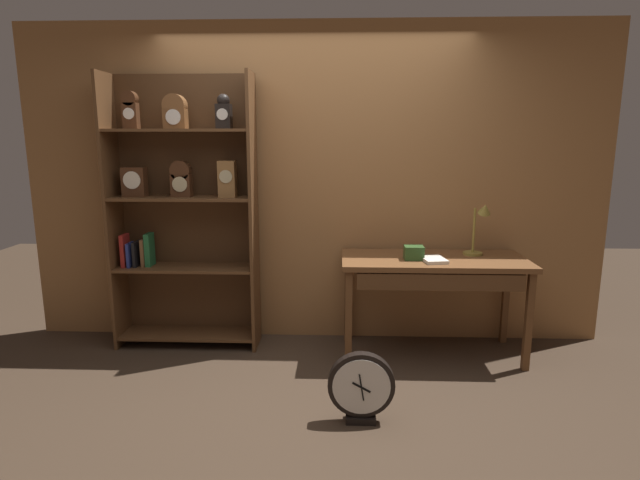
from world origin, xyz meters
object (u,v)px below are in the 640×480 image
desk_lamp (479,227)px  open_repair_manual (434,260)px  round_clock_large (361,387)px  bookshelf (183,208)px  workbench (434,270)px  toolbox_small (414,253)px

desk_lamp → open_repair_manual: desk_lamp is taller
round_clock_large → bookshelf: bearing=139.9°
workbench → open_repair_manual: bearing=-104.6°
bookshelf → round_clock_large: bearing=-40.1°
workbench → round_clock_large: bearing=-120.9°
workbench → open_repair_manual: 0.14m
toolbox_small → open_repair_manual: toolbox_small is taller
toolbox_small → round_clock_large: bearing=-114.0°
bookshelf → desk_lamp: (2.34, -0.06, -0.13)m
bookshelf → toolbox_small: bookshelf is taller
bookshelf → workbench: bearing=-5.4°
toolbox_small → round_clock_large: (-0.43, -0.96, -0.61)m
bookshelf → open_repair_manual: bookshelf is taller
workbench → toolbox_small: bearing=-170.6°
desk_lamp → round_clock_large: bearing=-130.5°
open_repair_manual → round_clock_large: (-0.57, -0.90, -0.57)m
workbench → open_repair_manual: size_ratio=6.42×
workbench → toolbox_small: toolbox_small is taller
bookshelf → desk_lamp: 2.35m
desk_lamp → open_repair_manual: size_ratio=1.94×
toolbox_small → bookshelf: bearing=173.3°
workbench → toolbox_small: (-0.16, -0.03, 0.14)m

